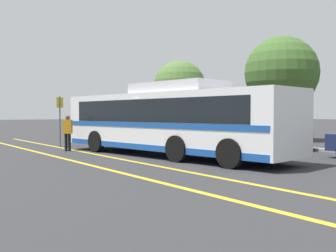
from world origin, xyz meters
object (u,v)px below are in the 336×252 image
(tree_0, at_px, (282,73))
(tree_1, at_px, (180,87))
(transit_bus, at_px, (168,120))
(parked_car_0, at_px, (141,128))
(pedestrian_0, at_px, (68,130))
(parked_car_2, at_px, (261,135))
(bus_stop_sign, at_px, (60,115))
(parked_car_1, at_px, (182,132))

(tree_0, bearing_deg, tree_1, -175.04)
(transit_bus, height_order, tree_1, tree_1)
(parked_car_0, height_order, tree_0, tree_0)
(parked_car_0, xyz_separation_m, pedestrian_0, (6.63, -8.34, 0.29))
(transit_bus, distance_m, tree_0, 12.75)
(parked_car_0, bearing_deg, pedestrian_0, -146.10)
(transit_bus, bearing_deg, tree_0, 8.17)
(parked_car_2, distance_m, bus_stop_sign, 10.80)
(transit_bus, xyz_separation_m, parked_car_0, (-11.32, 5.74, -0.84))
(parked_car_2, bearing_deg, bus_stop_sign, -39.40)
(parked_car_2, height_order, tree_0, tree_0)
(parked_car_0, height_order, bus_stop_sign, bus_stop_sign)
(pedestrian_0, xyz_separation_m, tree_0, (1.27, 14.51, 3.54))
(transit_bus, relative_size, tree_0, 1.74)
(transit_bus, relative_size, parked_car_0, 2.77)
(parked_car_2, bearing_deg, parked_car_0, -85.78)
(transit_bus, height_order, parked_car_1, transit_bus)
(parked_car_1, relative_size, pedestrian_0, 2.48)
(tree_0, distance_m, tree_1, 10.09)
(parked_car_1, bearing_deg, pedestrian_0, 11.90)
(parked_car_1, xyz_separation_m, tree_0, (3.04, 6.10, 3.88))
(pedestrian_0, relative_size, tree_0, 0.25)
(pedestrian_0, height_order, bus_stop_sign, bus_stop_sign)
(bus_stop_sign, xyz_separation_m, tree_0, (3.90, 13.89, 2.81))
(parked_car_0, xyz_separation_m, parked_car_1, (4.86, 0.07, -0.05))
(tree_0, bearing_deg, transit_bus, -73.99)
(parked_car_1, xyz_separation_m, parked_car_2, (6.44, 0.09, 0.03))
(parked_car_2, distance_m, tree_1, 14.80)
(parked_car_1, relative_size, parked_car_2, 0.87)
(parked_car_0, bearing_deg, tree_0, -56.62)
(bus_stop_sign, bearing_deg, parked_car_0, 19.50)
(transit_bus, bearing_deg, parked_car_0, 55.26)
(parked_car_2, relative_size, tree_0, 0.71)
(transit_bus, xyz_separation_m, parked_car_2, (-0.02, 5.90, -0.85))
(pedestrian_0, xyz_separation_m, bus_stop_sign, (-2.64, 0.61, 0.73))
(pedestrian_0, distance_m, tree_0, 14.99)
(transit_bus, relative_size, tree_1, 1.90)
(transit_bus, bearing_deg, parked_car_1, 40.16)
(parked_car_1, bearing_deg, tree_1, -126.71)
(pedestrian_0, xyz_separation_m, tree_1, (-8.78, 13.64, 3.12))
(parked_car_2, height_order, tree_1, tree_1)
(parked_car_0, height_order, tree_1, tree_1)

